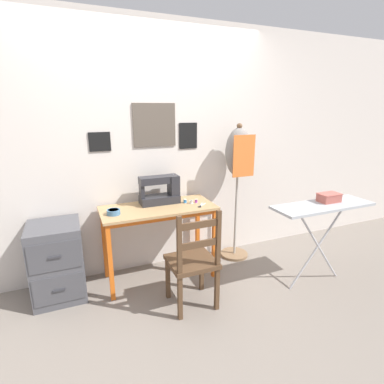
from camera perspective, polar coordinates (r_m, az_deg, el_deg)
ground_plane at (r=3.08m, az=-4.61°, el=-17.94°), size 14.00×14.00×0.00m
wall_back at (r=3.14m, az=-8.39°, el=7.74°), size 10.00×0.07×2.55m
sewing_table at (r=2.98m, az=-6.33°, el=-4.82°), size 1.11×0.51×0.77m
sewing_machine at (r=3.04m, az=-5.85°, el=0.30°), size 0.41×0.19×0.30m
fabric_bowl at (r=2.82m, az=-14.72°, el=-3.69°), size 0.12×0.12×0.05m
scissors at (r=2.96m, az=1.67°, el=-2.63°), size 0.13×0.13×0.01m
thread_spool_near_machine at (r=3.05m, az=-1.33°, el=-1.73°), size 0.04×0.04×0.04m
thread_spool_mid_table at (r=3.03m, az=-0.12°, el=-1.90°), size 0.04×0.04×0.03m
thread_spool_far_edge at (r=3.06m, az=0.80°, el=-1.71°), size 0.03×0.03×0.04m
wooden_chair at (r=2.64m, az=0.20°, el=-13.19°), size 0.40×0.38×0.92m
filing_cabinet at (r=3.06m, az=-24.26°, el=-11.92°), size 0.45×0.48×0.71m
dress_form at (r=3.33m, az=8.79°, el=5.69°), size 0.32×0.32×1.55m
ironing_board at (r=3.08m, az=23.62°, el=-3.08°), size 1.00×0.32×0.84m
storage_box at (r=3.17m, az=24.63°, el=-0.96°), size 0.21×0.13×0.08m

